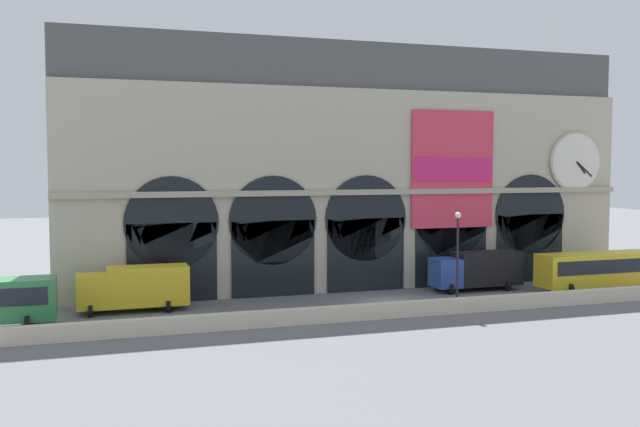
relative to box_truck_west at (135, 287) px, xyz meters
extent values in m
plane|color=slate|center=(18.21, -2.41, -1.70)|extent=(200.00, 200.00, 0.00)
cube|color=beige|center=(18.21, -7.37, -1.19)|extent=(90.00, 0.70, 1.02)
cube|color=#B2A891|center=(18.21, 5.23, 6.42)|extent=(47.62, 5.27, 16.24)
cube|color=#4C4C4C|center=(18.21, 5.53, 16.46)|extent=(47.62, 4.67, 3.83)
cube|color=black|center=(2.85, 2.54, 1.25)|extent=(6.57, 0.20, 5.89)
cylinder|color=black|center=(2.85, 2.54, 4.19)|extent=(6.91, 0.20, 6.91)
cube|color=black|center=(10.53, 2.54, 1.25)|extent=(6.57, 0.20, 5.89)
cylinder|color=black|center=(10.53, 2.54, 4.19)|extent=(6.91, 0.20, 6.91)
cube|color=black|center=(18.21, 2.54, 1.25)|extent=(6.57, 0.20, 5.89)
cylinder|color=black|center=(18.21, 2.54, 4.19)|extent=(6.91, 0.20, 6.91)
cube|color=black|center=(25.89, 2.54, 1.25)|extent=(6.57, 0.20, 5.89)
cylinder|color=black|center=(25.89, 2.54, 4.19)|extent=(6.91, 0.20, 6.91)
cube|color=black|center=(33.57, 2.54, 1.25)|extent=(6.57, 0.20, 5.89)
cylinder|color=black|center=(33.57, 2.54, 4.19)|extent=(6.91, 0.20, 6.91)
cylinder|color=#B2A891|center=(38.08, 2.44, 8.77)|extent=(5.33, 0.25, 5.33)
cylinder|color=silver|center=(38.08, 2.32, 8.77)|extent=(4.93, 0.06, 4.93)
cube|color=black|center=(38.53, 2.26, 8.26)|extent=(1.02, 0.04, 1.12)
cube|color=black|center=(38.89, 2.24, 8.11)|extent=(1.71, 0.04, 1.41)
cube|color=#D8334C|center=(25.92, 2.42, 8.11)|extent=(7.51, 0.12, 9.73)
cube|color=#DB1E66|center=(25.92, 2.34, 8.11)|extent=(7.21, 0.04, 2.07)
cube|color=#A49A85|center=(18.21, 2.44, 6.30)|extent=(47.62, 0.50, 0.44)
cylinder|color=black|center=(-6.60, -4.01, -1.20)|extent=(0.28, 1.00, 1.00)
cylinder|color=black|center=(-6.60, -1.76, -1.20)|extent=(0.28, 1.00, 1.00)
cube|color=gold|center=(-2.86, 0.00, -0.13)|extent=(2.00, 2.30, 2.30)
cube|color=gold|center=(0.89, 0.00, 0.07)|extent=(5.50, 2.30, 2.70)
cylinder|color=black|center=(-2.96, -1.04, -1.28)|extent=(0.28, 0.84, 0.84)
cylinder|color=black|center=(-2.96, 1.03, -1.28)|extent=(0.28, 0.84, 0.84)
cylinder|color=black|center=(2.14, -1.04, -1.28)|extent=(0.28, 0.84, 0.84)
cylinder|color=black|center=(2.14, 1.03, -1.28)|extent=(0.28, 0.84, 0.84)
cube|color=#28479E|center=(24.08, 0.06, -0.13)|extent=(2.00, 2.30, 2.30)
cube|color=black|center=(27.83, 0.06, 0.07)|extent=(5.50, 2.30, 2.70)
cylinder|color=black|center=(23.98, -0.97, -1.28)|extent=(0.28, 0.84, 0.84)
cylinder|color=black|center=(23.98, 1.10, -1.28)|extent=(0.28, 0.84, 0.84)
cylinder|color=black|center=(29.08, -0.97, -1.28)|extent=(0.28, 0.84, 0.84)
cylinder|color=black|center=(29.08, 1.10, -1.28)|extent=(0.28, 0.84, 0.84)
cube|color=gold|center=(36.31, -3.26, 0.10)|extent=(11.00, 2.50, 2.60)
cube|color=black|center=(36.31, -4.53, 0.45)|extent=(10.12, 0.04, 1.10)
cylinder|color=black|center=(32.46, -4.39, -1.20)|extent=(0.28, 1.00, 1.00)
cylinder|color=black|center=(32.46, -2.14, -1.20)|extent=(0.28, 1.00, 1.00)
cylinder|color=black|center=(40.16, -2.14, -1.20)|extent=(0.28, 1.00, 1.00)
cylinder|color=black|center=(21.43, -6.57, 1.55)|extent=(0.16, 0.16, 6.50)
sphere|color=#F2EDCC|center=(21.43, -6.57, 4.98)|extent=(0.44, 0.44, 0.44)
camera|label=1|loc=(-2.63, -49.70, 8.35)|focal=39.38mm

